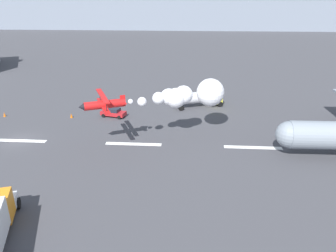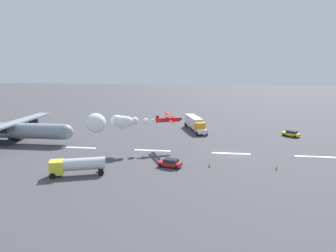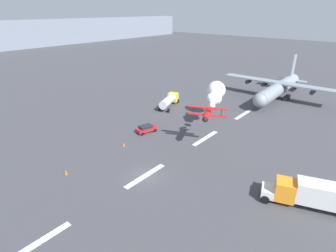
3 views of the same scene
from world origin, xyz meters
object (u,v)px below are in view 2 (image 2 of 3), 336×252
Objects in this scene: traffic_cone_far at (209,165)px; traffic_cone_near at (276,168)px; semi_truck_orange at (195,123)px; airport_staff_sedan at (170,163)px; cargo_transport_plane at (16,130)px; stunt_biplane_red at (113,122)px; fuel_tanker_truck at (77,165)px; followme_car_yellow at (291,133)px.

traffic_cone_near is at bearing -178.84° from traffic_cone_far.
semi_truck_orange reaches higher than airport_staff_sedan.
semi_truck_orange is (-40.75, -20.86, -1.07)m from cargo_transport_plane.
traffic_cone_far is (-20.08, 6.90, -6.16)m from stunt_biplane_red.
fuel_tanker_truck is at bearing 12.71° from traffic_cone_near.
cargo_transport_plane is 6.86× the size of airport_staff_sedan.
fuel_tanker_truck reaches higher than traffic_cone_near.
airport_staff_sedan is at bearing 148.58° from stunt_biplane_red.
cargo_transport_plane is 6.99× the size of followme_car_yellow.
stunt_biplane_red is 4.27× the size of followme_car_yellow.
airport_staff_sedan is 6.11× the size of traffic_cone_near.
airport_staff_sedan is at bearing -156.98° from fuel_tanker_truck.
airport_staff_sedan is 7.17m from traffic_cone_far.
semi_truck_orange is 36.31m from traffic_cone_near.
traffic_cone_near is 11.82m from traffic_cone_far.
stunt_biplane_red is 25.63× the size of traffic_cone_far.
cargo_transport_plane reaches higher than semi_truck_orange.
semi_truck_orange is 19.52× the size of traffic_cone_far.
fuel_tanker_truck is at bearing 23.02° from airport_staff_sedan.
followme_car_yellow is 34.83m from traffic_cone_far.
semi_truck_orange is at bearing -81.88° from traffic_cone_far.
cargo_transport_plane is 40.45m from airport_staff_sedan.
cargo_transport_plane is 41.97× the size of traffic_cone_far.
stunt_biplane_red is 25.63× the size of traffic_cone_near.
followme_car_yellow is 6.00× the size of traffic_cone_near.
stunt_biplane_red is (-25.32, 4.80, 3.34)m from cargo_transport_plane.
followme_car_yellow is at bearing -165.93° from cargo_transport_plane.
airport_staff_sedan is 18.95m from traffic_cone_near.
stunt_biplane_red reaches higher than fuel_tanker_truck.
fuel_tanker_truck reaches higher than followme_car_yellow.
semi_truck_orange is at bearing -94.14° from airport_staff_sedan.
fuel_tanker_truck is 12.46× the size of traffic_cone_far.
cargo_transport_plane is at bearing 27.10° from semi_truck_orange.
stunt_biplane_red reaches higher than traffic_cone_far.
semi_truck_orange is at bearing -121.03° from stunt_biplane_red.
airport_staff_sedan is (-38.31, 12.74, -2.39)m from cargo_transport_plane.
semi_truck_orange reaches higher than fuel_tanker_truck.
traffic_cone_far is (-22.03, -7.39, -1.37)m from fuel_tanker_truck.
followme_car_yellow is (-25.09, 4.36, -1.31)m from semi_truck_orange.
cargo_transport_plane is 2.15× the size of semi_truck_orange.
semi_truck_orange is at bearing -152.90° from cargo_transport_plane.
traffic_cone_near and traffic_cone_far have the same top height.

